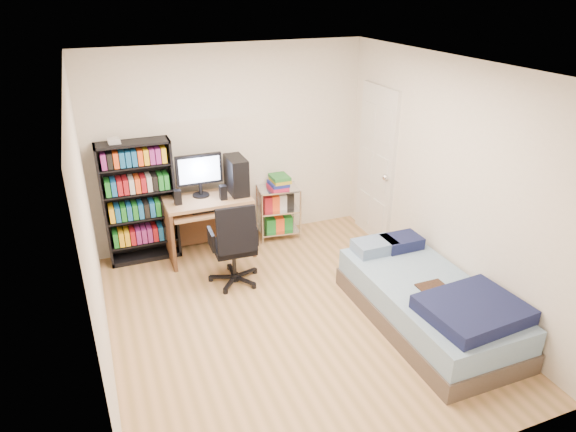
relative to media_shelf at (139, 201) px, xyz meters
name	(u,v)px	position (x,y,z in m)	size (l,w,h in m)	color
room	(291,206)	(1.20, -1.84, 0.48)	(3.58, 4.08, 2.58)	tan
media_shelf	(139,201)	(0.00, 0.00, 0.00)	(0.84, 0.28, 1.55)	black
computer_desk	(215,201)	(0.87, -0.17, -0.07)	(1.02, 0.59, 1.29)	tan
office_chair	(235,258)	(0.87, -0.98, -0.45)	(0.62, 0.62, 1.00)	black
wire_cart	(278,198)	(1.74, -0.06, -0.20)	(0.58, 0.45, 0.86)	silver
bed	(429,303)	(2.43, -2.44, -0.51)	(1.00, 2.00, 0.57)	brown
door	(376,165)	(2.92, -0.49, 0.23)	(0.12, 0.80, 2.00)	silver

